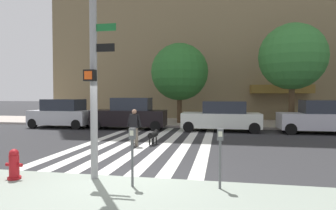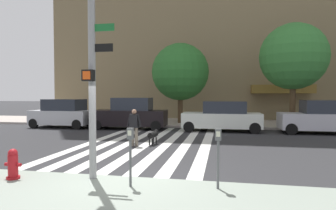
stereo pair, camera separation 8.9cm
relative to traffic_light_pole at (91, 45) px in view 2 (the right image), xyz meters
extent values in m
plane|color=#2B2B2D|center=(0.77, 6.53, -3.52)|extent=(160.00, 160.00, 0.00)
cube|color=#A79C93|center=(0.77, 15.70, -3.45)|extent=(80.00, 6.00, 0.15)
cube|color=silver|center=(-2.90, 6.53, -3.52)|extent=(0.45, 11.74, 0.01)
cube|color=silver|center=(-2.00, 6.53, -3.52)|extent=(0.45, 11.74, 0.01)
cube|color=silver|center=(-1.10, 6.53, -3.52)|extent=(0.45, 11.74, 0.01)
cube|color=silver|center=(-0.20, 6.53, -3.52)|extent=(0.45, 11.74, 0.01)
cube|color=silver|center=(0.70, 6.53, -3.52)|extent=(0.45, 11.74, 0.01)
cube|color=silver|center=(1.60, 6.53, -3.52)|extent=(0.45, 11.74, 0.01)
cube|color=silver|center=(2.50, 6.53, -3.52)|extent=(0.45, 11.74, 0.01)
cube|color=olive|center=(8.02, 18.10, -0.77)|extent=(4.83, 1.60, 0.70)
cylinder|color=gray|center=(-0.01, 0.05, -0.47)|extent=(0.18, 0.18, 5.80)
cube|color=black|center=(-0.01, -0.15, -0.77)|extent=(0.28, 0.18, 0.28)
cube|color=#E54C14|center=(-0.01, -0.25, -0.77)|extent=(0.20, 0.01, 0.20)
cube|color=#19662D|center=(0.29, 0.05, 0.43)|extent=(0.60, 0.03, 0.18)
cube|color=black|center=(0.27, 0.05, -0.07)|extent=(0.56, 0.03, 0.20)
cylinder|color=#A7151B|center=(-1.97, -0.39, -3.34)|extent=(0.32, 0.32, 0.06)
cylinder|color=#A7151B|center=(-1.97, -0.39, -3.04)|extent=(0.24, 0.24, 0.55)
sphere|color=#A7151B|center=(-1.97, -0.39, -2.72)|extent=(0.23, 0.23, 0.23)
cylinder|color=#A7151B|center=(-2.14, -0.39, -3.01)|extent=(0.10, 0.09, 0.09)
cylinder|color=#A7151B|center=(-1.80, -0.39, -3.01)|extent=(0.10, 0.09, 0.09)
cylinder|color=#515456|center=(1.14, -0.39, -2.82)|extent=(0.06, 0.06, 1.10)
cube|color=#515456|center=(1.14, -0.39, -2.14)|extent=(0.14, 0.10, 0.26)
cube|color=beige|center=(1.14, -0.44, -2.12)|extent=(0.09, 0.01, 0.12)
cylinder|color=#515456|center=(3.14, -0.18, -2.82)|extent=(0.06, 0.06, 1.10)
cube|color=#515456|center=(3.14, -0.18, -2.14)|extent=(0.14, 0.10, 0.26)
cube|color=beige|center=(3.14, -0.23, -2.12)|extent=(0.09, 0.01, 0.12)
cube|color=#B8BBC1|center=(-7.75, 11.34, -2.80)|extent=(4.28, 2.03, 0.95)
cube|color=#232833|center=(-7.58, 11.34, -1.93)|extent=(2.63, 1.75, 0.78)
cylinder|color=black|center=(-9.40, 10.52, -3.19)|extent=(0.67, 0.24, 0.66)
cylinder|color=black|center=(-9.35, 12.26, -3.19)|extent=(0.67, 0.24, 0.66)
cylinder|color=black|center=(-6.14, 10.42, -3.19)|extent=(0.67, 0.24, 0.66)
cylinder|color=black|center=(-6.09, 12.16, -3.19)|extent=(0.67, 0.24, 0.66)
cube|color=black|center=(-2.84, 11.34, -2.77)|extent=(4.93, 1.97, 1.01)
cube|color=#232833|center=(-2.64, 11.35, -1.85)|extent=(2.53, 1.67, 0.83)
cylinder|color=black|center=(-4.76, 10.45, -3.19)|extent=(0.67, 0.24, 0.66)
cylinder|color=black|center=(-4.82, 12.10, -3.19)|extent=(0.67, 0.24, 0.66)
cylinder|color=black|center=(-0.85, 10.59, -3.19)|extent=(0.67, 0.24, 0.66)
cylinder|color=black|center=(-0.91, 12.23, -3.19)|extent=(0.67, 0.24, 0.66)
cube|color=silver|center=(3.16, 11.34, -2.82)|extent=(4.84, 1.90, 0.90)
cube|color=#232833|center=(3.35, 11.34, -2.01)|extent=(2.58, 1.66, 0.73)
cylinder|color=black|center=(1.23, 10.48, -3.19)|extent=(0.66, 0.22, 0.66)
cylinder|color=black|center=(1.22, 12.19, -3.19)|extent=(0.66, 0.22, 0.66)
cylinder|color=black|center=(5.09, 10.50, -3.19)|extent=(0.66, 0.22, 0.66)
cylinder|color=black|center=(5.08, 12.21, -3.19)|extent=(0.66, 0.22, 0.66)
cube|color=#B2B3BE|center=(8.78, 11.34, -2.80)|extent=(4.38, 1.95, 0.95)
cube|color=#232833|center=(8.95, 11.34, -1.94)|extent=(2.13, 1.71, 0.77)
cylinder|color=black|center=(7.08, 10.45, -3.19)|extent=(0.66, 0.22, 0.66)
cylinder|color=black|center=(7.07, 12.21, -3.19)|extent=(0.66, 0.22, 0.66)
cylinder|color=#4C3823|center=(0.06, 14.71, -2.03)|extent=(0.38, 0.38, 2.68)
sphere|color=#286628|center=(0.06, 14.71, 0.50)|extent=(4.32, 4.32, 4.32)
cylinder|color=#4C3823|center=(7.92, 13.92, -1.62)|extent=(0.39, 0.39, 3.50)
sphere|color=#337533|center=(7.92, 13.92, 1.36)|extent=(4.48, 4.48, 4.48)
cylinder|color=#6B6051|center=(-0.71, 5.38, -3.11)|extent=(0.17, 0.17, 0.82)
cylinder|color=#6B6051|center=(-0.51, 5.36, -3.11)|extent=(0.17, 0.17, 0.82)
cube|color=black|center=(-0.61, 5.37, -2.40)|extent=(0.41, 0.29, 0.60)
cylinder|color=black|center=(-0.84, 5.40, -2.37)|extent=(0.23, 0.12, 0.57)
cylinder|color=black|center=(-0.37, 5.34, -2.37)|extent=(0.23, 0.12, 0.57)
sphere|color=#936B51|center=(-0.61, 5.37, -1.99)|extent=(0.25, 0.25, 0.22)
cylinder|color=black|center=(0.11, 5.89, -3.07)|extent=(0.35, 0.72, 0.26)
sphere|color=black|center=(0.17, 6.31, -2.97)|extent=(0.22, 0.22, 0.20)
cylinder|color=black|center=(0.06, 5.45, -3.02)|extent=(0.07, 0.24, 0.16)
cylinder|color=black|center=(0.08, 6.14, -3.36)|extent=(0.06, 0.06, 0.32)
cylinder|color=black|center=(0.22, 6.12, -3.36)|extent=(0.06, 0.06, 0.32)
cylinder|color=black|center=(0.01, 5.66, -3.36)|extent=(0.06, 0.06, 0.32)
cylinder|color=black|center=(0.15, 5.64, -3.36)|extent=(0.06, 0.06, 0.32)
camera|label=1|loc=(3.15, -6.63, -1.25)|focal=30.30mm
camera|label=2|loc=(3.23, -6.62, -1.25)|focal=30.30mm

